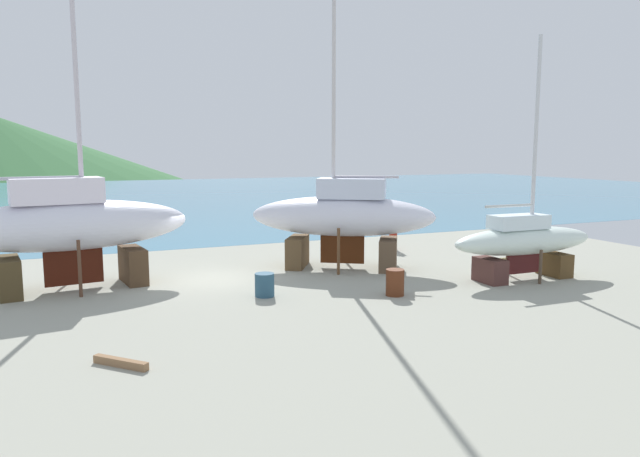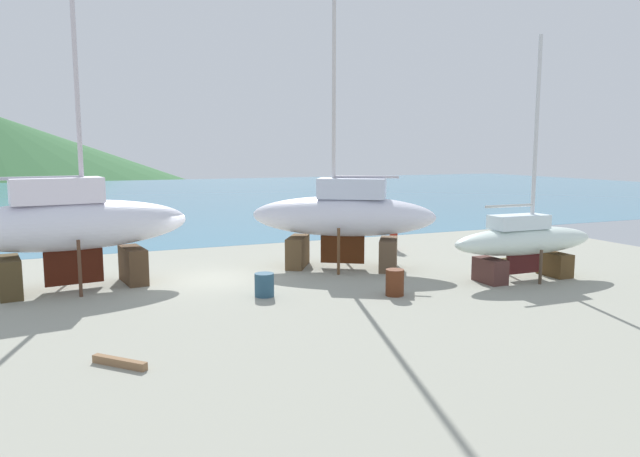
{
  "view_description": "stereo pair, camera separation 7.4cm",
  "coord_description": "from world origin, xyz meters",
  "px_view_note": "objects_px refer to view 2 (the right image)",
  "views": [
    {
      "loc": [
        -4.71,
        -22.09,
        4.99
      ],
      "look_at": [
        4.15,
        -1.45,
        1.96
      ],
      "focal_mm": 32.83,
      "sensor_mm": 36.0,
      "label": 1
    },
    {
      "loc": [
        -4.64,
        -22.12,
        4.99
      ],
      "look_at": [
        4.15,
        -1.45,
        1.96
      ],
      "focal_mm": 32.83,
      "sensor_mm": 36.0,
      "label": 2
    }
  ],
  "objects_px": {
    "worker": "(394,233)",
    "sailboat_far_slipway": "(71,225)",
    "sailboat_mid_port": "(343,216)",
    "barrel_tipped_left": "(264,285)",
    "sailboat_small_center": "(524,241)",
    "barrel_ochre": "(395,282)"
  },
  "relations": [
    {
      "from": "worker",
      "to": "sailboat_far_slipway",
      "type": "bearing_deg",
      "value": 104.54
    },
    {
      "from": "sailboat_mid_port",
      "to": "barrel_tipped_left",
      "type": "distance_m",
      "value": 5.96
    },
    {
      "from": "sailboat_far_slipway",
      "to": "sailboat_small_center",
      "type": "distance_m",
      "value": 16.86
    },
    {
      "from": "barrel_ochre",
      "to": "barrel_tipped_left",
      "type": "relative_size",
      "value": 1.14
    },
    {
      "from": "barrel_ochre",
      "to": "sailboat_mid_port",
      "type": "bearing_deg",
      "value": 85.48
    },
    {
      "from": "sailboat_far_slipway",
      "to": "sailboat_small_center",
      "type": "bearing_deg",
      "value": -25.2
    },
    {
      "from": "barrel_tipped_left",
      "to": "sailboat_small_center",
      "type": "bearing_deg",
      "value": -7.62
    },
    {
      "from": "sailboat_far_slipway",
      "to": "worker",
      "type": "xyz_separation_m",
      "value": [
        14.86,
        2.81,
        -1.48
      ]
    },
    {
      "from": "sailboat_far_slipway",
      "to": "barrel_ochre",
      "type": "relative_size",
      "value": 16.47
    },
    {
      "from": "sailboat_far_slipway",
      "to": "sailboat_small_center",
      "type": "relative_size",
      "value": 1.63
    },
    {
      "from": "worker",
      "to": "barrel_tipped_left",
      "type": "relative_size",
      "value": 2.08
    },
    {
      "from": "sailboat_mid_port",
      "to": "barrel_ochre",
      "type": "relative_size",
      "value": 15.89
    },
    {
      "from": "barrel_ochre",
      "to": "barrel_tipped_left",
      "type": "bearing_deg",
      "value": 158.48
    },
    {
      "from": "barrel_ochre",
      "to": "sailboat_small_center",
      "type": "bearing_deg",
      "value": 2.92
    },
    {
      "from": "barrel_tipped_left",
      "to": "barrel_ochre",
      "type": "bearing_deg",
      "value": -21.52
    },
    {
      "from": "sailboat_mid_port",
      "to": "sailboat_far_slipway",
      "type": "distance_m",
      "value": 10.58
    },
    {
      "from": "sailboat_mid_port",
      "to": "worker",
      "type": "xyz_separation_m",
      "value": [
        4.29,
        3.15,
        -1.36
      ]
    },
    {
      "from": "worker",
      "to": "barrel_tipped_left",
      "type": "height_order",
      "value": "worker"
    },
    {
      "from": "sailboat_small_center",
      "to": "barrel_ochre",
      "type": "relative_size",
      "value": 10.08
    },
    {
      "from": "barrel_ochre",
      "to": "barrel_tipped_left",
      "type": "distance_m",
      "value": 4.49
    },
    {
      "from": "sailboat_far_slipway",
      "to": "worker",
      "type": "relative_size",
      "value": 8.99
    },
    {
      "from": "sailboat_mid_port",
      "to": "sailboat_small_center",
      "type": "distance_m",
      "value": 7.27
    }
  ]
}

